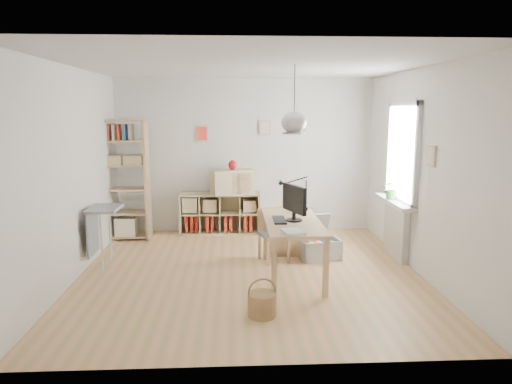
{
  "coord_description": "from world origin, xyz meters",
  "views": [
    {
      "loc": [
        -0.2,
        -5.82,
        2.15
      ],
      "look_at": [
        0.1,
        0.3,
        1.05
      ],
      "focal_mm": 32.0,
      "sensor_mm": 36.0,
      "label": 1
    }
  ],
  "objects_px": {
    "cube_shelf": "(219,216)",
    "chair": "(273,231)",
    "drawer_chest": "(232,182)",
    "desk": "(293,228)",
    "tall_bookshelf": "(124,175)",
    "monitor": "(294,201)",
    "storage_chest": "(318,244)"
  },
  "relations": [
    {
      "from": "chair",
      "to": "monitor",
      "type": "bearing_deg",
      "value": -89.88
    },
    {
      "from": "tall_bookshelf",
      "to": "monitor",
      "type": "xyz_separation_m",
      "value": [
        2.6,
        -1.95,
        -0.08
      ]
    },
    {
      "from": "desk",
      "to": "chair",
      "type": "distance_m",
      "value": 0.73
    },
    {
      "from": "cube_shelf",
      "to": "drawer_chest",
      "type": "xyz_separation_m",
      "value": [
        0.24,
        -0.04,
        0.63
      ]
    },
    {
      "from": "desk",
      "to": "cube_shelf",
      "type": "height_order",
      "value": "desk"
    },
    {
      "from": "desk",
      "to": "monitor",
      "type": "bearing_deg",
      "value": 6.04
    },
    {
      "from": "storage_chest",
      "to": "drawer_chest",
      "type": "xyz_separation_m",
      "value": [
        -1.27,
        1.42,
        0.73
      ]
    },
    {
      "from": "monitor",
      "to": "cube_shelf",
      "type": "bearing_deg",
      "value": 92.65
    },
    {
      "from": "desk",
      "to": "chair",
      "type": "xyz_separation_m",
      "value": [
        -0.2,
        0.67,
        -0.22
      ]
    },
    {
      "from": "cube_shelf",
      "to": "chair",
      "type": "bearing_deg",
      "value": -62.23
    },
    {
      "from": "desk",
      "to": "tall_bookshelf",
      "type": "xyz_separation_m",
      "value": [
        -2.59,
        1.95,
        0.43
      ]
    },
    {
      "from": "cube_shelf",
      "to": "monitor",
      "type": "relative_size",
      "value": 2.75
    },
    {
      "from": "tall_bookshelf",
      "to": "desk",
      "type": "bearing_deg",
      "value": -37.01
    },
    {
      "from": "drawer_chest",
      "to": "desk",
      "type": "bearing_deg",
      "value": -89.1
    },
    {
      "from": "desk",
      "to": "drawer_chest",
      "type": "xyz_separation_m",
      "value": [
        -0.78,
        2.19,
        0.27
      ]
    },
    {
      "from": "cube_shelf",
      "to": "chair",
      "type": "xyz_separation_m",
      "value": [
        0.82,
        -1.56,
        0.14
      ]
    },
    {
      "from": "desk",
      "to": "drawer_chest",
      "type": "bearing_deg",
      "value": 109.65
    },
    {
      "from": "monitor",
      "to": "chair",
      "type": "bearing_deg",
      "value": 85.63
    },
    {
      "from": "cube_shelf",
      "to": "chair",
      "type": "relative_size",
      "value": 1.83
    },
    {
      "from": "cube_shelf",
      "to": "chair",
      "type": "distance_m",
      "value": 1.77
    },
    {
      "from": "storage_chest",
      "to": "drawer_chest",
      "type": "height_order",
      "value": "drawer_chest"
    },
    {
      "from": "storage_chest",
      "to": "drawer_chest",
      "type": "relative_size",
      "value": 1.03
    },
    {
      "from": "storage_chest",
      "to": "monitor",
      "type": "bearing_deg",
      "value": -131.64
    },
    {
      "from": "desk",
      "to": "cube_shelf",
      "type": "xyz_separation_m",
      "value": [
        -1.02,
        2.23,
        -0.36
      ]
    },
    {
      "from": "desk",
      "to": "drawer_chest",
      "type": "relative_size",
      "value": 2.09
    },
    {
      "from": "tall_bookshelf",
      "to": "cube_shelf",
      "type": "bearing_deg",
      "value": 10.19
    },
    {
      "from": "chair",
      "to": "storage_chest",
      "type": "relative_size",
      "value": 1.03
    },
    {
      "from": "tall_bookshelf",
      "to": "monitor",
      "type": "height_order",
      "value": "tall_bookshelf"
    },
    {
      "from": "tall_bookshelf",
      "to": "monitor",
      "type": "relative_size",
      "value": 3.93
    },
    {
      "from": "cube_shelf",
      "to": "drawer_chest",
      "type": "height_order",
      "value": "drawer_chest"
    },
    {
      "from": "desk",
      "to": "monitor",
      "type": "relative_size",
      "value": 2.95
    },
    {
      "from": "chair",
      "to": "drawer_chest",
      "type": "relative_size",
      "value": 1.07
    }
  ]
}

